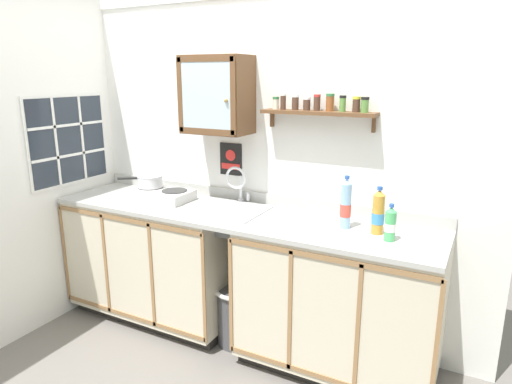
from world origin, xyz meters
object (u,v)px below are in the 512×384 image
(saucepan, at_px, (150,181))
(bottle_soda_green_0, at_px, (390,224))
(sink, at_px, (225,213))
(hot_plate_stove, at_px, (161,194))
(trash_bin, at_px, (238,314))
(bottle_juice_amber_2, at_px, (378,213))
(warning_sign, at_px, (231,159))
(bottle_water_blue_1, at_px, (346,205))
(wall_cabinet, at_px, (217,95))

(saucepan, distance_m, bottle_soda_green_0, 1.83)
(sink, height_order, hot_plate_stove, sink)
(bottle_soda_green_0, height_order, trash_bin, bottle_soda_green_0)
(bottle_juice_amber_2, xyz_separation_m, warning_sign, (-1.16, 0.27, 0.18))
(bottle_water_blue_1, bearing_deg, hot_plate_stove, -179.84)
(hot_plate_stove, height_order, wall_cabinet, wall_cabinet)
(saucepan, bearing_deg, hot_plate_stove, -8.73)
(bottle_water_blue_1, bearing_deg, warning_sign, 164.78)
(hot_plate_stove, xyz_separation_m, wall_cabinet, (0.43, 0.13, 0.74))
(wall_cabinet, height_order, trash_bin, wall_cabinet)
(saucepan, xyz_separation_m, bottle_juice_amber_2, (1.74, -0.02, -0.00))
(bottle_soda_green_0, distance_m, warning_sign, 1.32)
(saucepan, bearing_deg, wall_cabinet, 11.52)
(warning_sign, bearing_deg, sink, -68.55)
(saucepan, xyz_separation_m, trash_bin, (0.82, -0.10, -0.86))
(bottle_juice_amber_2, height_order, trash_bin, bottle_juice_amber_2)
(bottle_soda_green_0, bearing_deg, wall_cabinet, 170.21)
(hot_plate_stove, xyz_separation_m, saucepan, (-0.12, 0.02, 0.09))
(sink, distance_m, warning_sign, 0.43)
(saucepan, bearing_deg, sink, -1.18)
(hot_plate_stove, height_order, saucepan, saucepan)
(sink, relative_size, wall_cabinet, 1.07)
(bottle_water_blue_1, distance_m, bottle_juice_amber_2, 0.20)
(bottle_soda_green_0, bearing_deg, hot_plate_stove, 176.99)
(bottle_water_blue_1, bearing_deg, wall_cabinet, 172.72)
(hot_plate_stove, xyz_separation_m, bottle_soda_green_0, (1.71, -0.09, 0.06))
(bottle_soda_green_0, xyz_separation_m, bottle_water_blue_1, (-0.29, 0.09, 0.05))
(sink, distance_m, trash_bin, 0.72)
(sink, bearing_deg, bottle_water_blue_1, -0.00)
(hot_plate_stove, height_order, bottle_water_blue_1, bottle_water_blue_1)
(sink, xyz_separation_m, hot_plate_stove, (-0.56, -0.00, 0.07))
(hot_plate_stove, distance_m, saucepan, 0.15)
(bottle_soda_green_0, xyz_separation_m, warning_sign, (-1.25, 0.36, 0.21))
(sink, height_order, wall_cabinet, wall_cabinet)
(sink, relative_size, trash_bin, 1.34)
(hot_plate_stove, xyz_separation_m, warning_sign, (0.46, 0.27, 0.26))
(saucepan, relative_size, bottle_soda_green_0, 1.36)
(bottle_juice_amber_2, xyz_separation_m, wall_cabinet, (-1.19, 0.13, 0.65))
(bottle_water_blue_1, xyz_separation_m, bottle_juice_amber_2, (0.20, -0.01, -0.02))
(saucepan, bearing_deg, bottle_soda_green_0, -3.38)
(wall_cabinet, xyz_separation_m, trash_bin, (0.27, -0.21, -1.51))
(warning_sign, bearing_deg, wall_cabinet, -100.00)
(bottle_water_blue_1, height_order, wall_cabinet, wall_cabinet)
(warning_sign, xyz_separation_m, trash_bin, (0.25, -0.34, -1.03))
(bottle_juice_amber_2, relative_size, trash_bin, 0.67)
(wall_cabinet, bearing_deg, saucepan, -168.48)
(bottle_soda_green_0, bearing_deg, trash_bin, 179.36)
(hot_plate_stove, relative_size, trash_bin, 1.11)
(bottle_water_blue_1, bearing_deg, sink, 180.00)
(hot_plate_stove, xyz_separation_m, bottle_juice_amber_2, (1.62, -0.00, 0.09))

